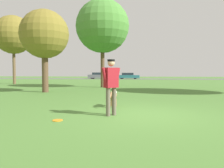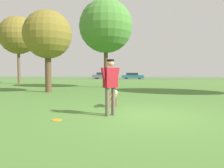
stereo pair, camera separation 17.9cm
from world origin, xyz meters
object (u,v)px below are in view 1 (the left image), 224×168
(person, at_px, (111,82))
(frisbee, at_px, (58,120))
(parked_car_teal, at_px, (128,76))
(tree_mid_center, at_px, (102,26))
(tree_near_left, at_px, (45,35))
(dog, at_px, (113,96))
(tree_far_left, at_px, (13,35))
(parked_car_grey, at_px, (98,76))

(person, distance_m, frisbee, 1.87)
(frisbee, relative_size, parked_car_teal, 0.06)
(person, xyz_separation_m, parked_car_teal, (-1.42, 36.99, -0.39))
(tree_mid_center, bearing_deg, frisbee, -85.57)
(person, relative_size, tree_mid_center, 0.22)
(frisbee, height_order, tree_near_left, tree_near_left)
(dog, height_order, tree_near_left, tree_near_left)
(frisbee, bearing_deg, person, 33.32)
(frisbee, height_order, tree_mid_center, tree_mid_center)
(tree_near_left, relative_size, parked_car_teal, 1.20)
(tree_far_left, bearing_deg, parked_car_grey, 74.49)
(tree_mid_center, bearing_deg, parked_car_grey, 101.65)
(person, distance_m, dog, 1.76)
(parked_car_grey, bearing_deg, tree_mid_center, -79.19)
(dog, bearing_deg, tree_mid_center, 15.74)
(tree_mid_center, xyz_separation_m, parked_car_teal, (0.92, 24.90, -4.60))
(tree_far_left, bearing_deg, dog, -48.69)
(person, distance_m, tree_mid_center, 13.01)
(person, relative_size, tree_far_left, 0.22)
(dog, bearing_deg, frisbee, 158.93)
(frisbee, bearing_deg, parked_car_grey, 99.18)
(tree_mid_center, xyz_separation_m, parked_car_grey, (-5.06, 24.55, -4.57))
(parked_car_grey, bearing_deg, dog, -79.15)
(tree_far_left, distance_m, parked_car_grey, 21.62)
(tree_far_left, bearing_deg, person, -51.38)
(parked_car_grey, bearing_deg, parked_car_teal, 2.59)
(tree_far_left, height_order, parked_car_grey, tree_far_left)
(parked_car_grey, distance_m, parked_car_teal, 5.99)
(parked_car_grey, height_order, parked_car_teal, parked_car_grey)
(tree_far_left, xyz_separation_m, parked_car_teal, (11.61, 20.68, -4.82))
(parked_car_teal, bearing_deg, tree_far_left, -117.69)
(parked_car_grey, xyz_separation_m, parked_car_teal, (5.97, 0.36, -0.03))
(dog, bearing_deg, tree_far_left, 45.24)
(dog, bearing_deg, person, -170.87)
(tree_far_left, distance_m, parked_car_teal, 24.20)
(dog, bearing_deg, parked_car_teal, 5.99)
(tree_near_left, bearing_deg, parked_car_teal, 82.69)
(frisbee, xyz_separation_m, parked_car_grey, (-6.06, 37.50, 0.62))
(person, relative_size, frisbee, 6.13)
(tree_near_left, bearing_deg, person, -53.45)
(tree_mid_center, distance_m, tree_near_left, 5.98)
(parked_car_grey, bearing_deg, tree_far_left, -106.35)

